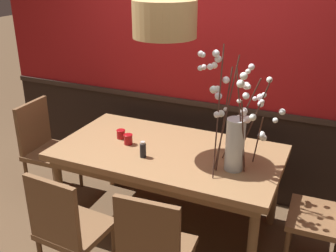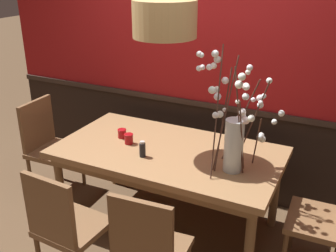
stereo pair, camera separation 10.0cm
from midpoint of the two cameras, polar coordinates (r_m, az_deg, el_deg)
name	(u,v)px [view 1 (the left image)]	position (r m, az deg, el deg)	size (l,w,h in m)	color
ground_plane	(168,225)	(3.61, -0.82, -14.05)	(24.00, 24.00, 0.00)	brown
back_wall	(203,54)	(3.70, 4.30, 10.26)	(4.38, 0.14, 2.75)	black
dining_table	(168,159)	(3.26, -0.88, -4.74)	(1.81, 0.99, 0.74)	#997047
chair_head_east_end	(330,213)	(3.08, 21.37, -11.62)	(0.42, 0.47, 0.88)	brown
chair_far_side_left	(177,127)	(4.19, 0.67, -0.18)	(0.45, 0.40, 0.93)	brown
chair_far_side_right	(227,138)	(4.03, 7.75, -1.78)	(0.45, 0.43, 0.89)	brown
chair_near_side_right	(154,249)	(2.55, -3.21, -17.22)	(0.45, 0.42, 0.93)	brown
chair_near_side_left	(68,227)	(2.80, -15.25, -13.87)	(0.44, 0.44, 0.94)	brown
chair_head_west_end	(44,144)	(4.02, -18.04, -2.51)	(0.41, 0.46, 0.94)	brown
vase_with_blossoms	(236,132)	(2.85, 8.73, -0.80)	(0.59, 0.45, 0.89)	silver
candle_holder_nearer_center	(128,139)	(3.32, -6.60, -1.91)	(0.08, 0.08, 0.09)	#9E0F14
candle_holder_nearer_edge	(121,134)	(3.43, -7.61, -1.15)	(0.08, 0.08, 0.08)	#9E0F14
condiment_bottle	(143,150)	(3.09, -4.55, -3.44)	(0.05, 0.05, 0.13)	black
pendant_lamp	(165,19)	(2.93, -1.50, 15.15)	(0.47, 0.47, 1.11)	tan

